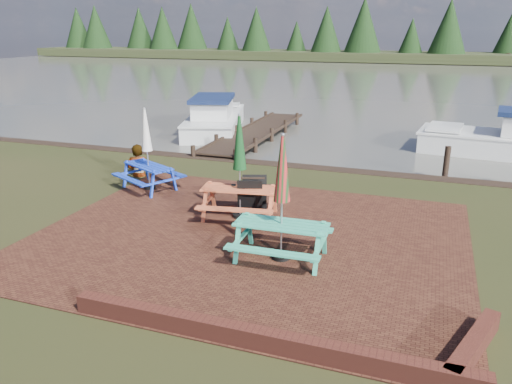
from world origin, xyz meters
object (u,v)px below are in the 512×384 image
object	(u,v)px
picnic_table_teal	(281,218)
picnic_table_red	(240,183)
boat_jetty	(215,120)
person	(137,145)
chalkboard	(252,196)
picnic_table_blue	(148,162)
jetty	(256,132)

from	to	relation	value
picnic_table_teal	picnic_table_red	bearing A→B (deg)	128.84
boat_jetty	person	size ratio (longest dim) A/B	3.41
picnic_table_teal	chalkboard	world-z (taller)	picnic_table_teal
picnic_table_teal	picnic_table_blue	xyz separation A→B (m)	(-4.75, 3.05, -0.08)
jetty	person	world-z (taller)	person
person	boat_jetty	bearing A→B (deg)	-101.48
chalkboard	boat_jetty	distance (m)	11.27
picnic_table_red	jetty	bearing A→B (deg)	97.86
picnic_table_blue	chalkboard	world-z (taller)	picnic_table_blue
chalkboard	person	world-z (taller)	person
picnic_table_teal	person	distance (m)	7.04
chalkboard	person	xyz separation A→B (m)	(-4.41, 2.01, 0.48)
picnic_table_teal	jetty	xyz separation A→B (m)	(-4.45, 11.05, -0.75)
picnic_table_red	chalkboard	xyz separation A→B (m)	(0.22, 0.23, -0.37)
picnic_table_red	jetty	xyz separation A→B (m)	(-2.89, 9.23, -0.74)
chalkboard	boat_jetty	xyz separation A→B (m)	(-5.39, 9.89, -0.14)
picnic_table_red	person	distance (m)	4.75
jetty	person	bearing A→B (deg)	-100.47
person	picnic_table_blue	bearing A→B (deg)	115.73
chalkboard	boat_jetty	world-z (taller)	boat_jetty
picnic_table_red	picnic_table_blue	world-z (taller)	picnic_table_red
chalkboard	picnic_table_blue	bearing A→B (deg)	145.09
jetty	person	size ratio (longest dim) A/B	4.66
picnic_table_teal	picnic_table_blue	world-z (taller)	picnic_table_teal
jetty	boat_jetty	distance (m)	2.46
chalkboard	jetty	bearing A→B (deg)	90.42
picnic_table_teal	person	bearing A→B (deg)	143.04
picnic_table_blue	jetty	world-z (taller)	picnic_table_blue
picnic_table_red	person	world-z (taller)	picnic_table_red
picnic_table_teal	chalkboard	size ratio (longest dim) A/B	2.60
picnic_table_red	chalkboard	distance (m)	0.49
picnic_table_red	boat_jetty	bearing A→B (deg)	107.50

